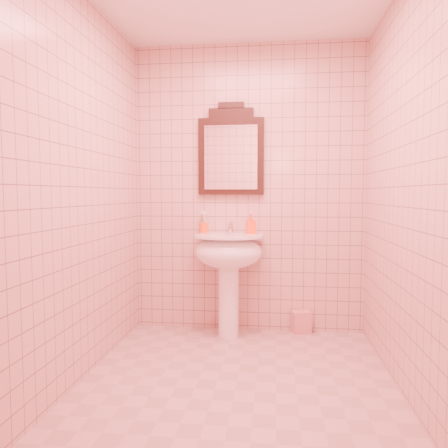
# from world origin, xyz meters

# --- Properties ---
(floor) EXTENTS (2.20, 2.20, 0.00)m
(floor) POSITION_xyz_m (0.00, 0.00, 0.00)
(floor) COLOR tan
(floor) RESTS_ON ground
(back_wall) EXTENTS (2.00, 0.02, 2.50)m
(back_wall) POSITION_xyz_m (0.00, 1.10, 1.25)
(back_wall) COLOR #D09C91
(back_wall) RESTS_ON floor
(pedestal_sink) EXTENTS (0.58, 0.58, 0.86)m
(pedestal_sink) POSITION_xyz_m (-0.15, 0.87, 0.66)
(pedestal_sink) COLOR white
(pedestal_sink) RESTS_ON floor
(faucet) EXTENTS (0.04, 0.16, 0.11)m
(faucet) POSITION_xyz_m (-0.15, 1.01, 0.92)
(faucet) COLOR white
(faucet) RESTS_ON pedestal_sink
(mirror) EXTENTS (0.57, 0.06, 0.79)m
(mirror) POSITION_xyz_m (-0.15, 1.07, 1.57)
(mirror) COLOR black
(mirror) RESTS_ON back_wall
(toothbrush_cup) EXTENTS (0.07, 0.07, 0.17)m
(toothbrush_cup) POSITION_xyz_m (-0.39, 1.05, 0.91)
(toothbrush_cup) COLOR #F55614
(toothbrush_cup) RESTS_ON pedestal_sink
(soap_dispenser) EXTENTS (0.09, 0.09, 0.17)m
(soap_dispenser) POSITION_xyz_m (0.03, 1.01, 0.95)
(soap_dispenser) COLOR #FF4815
(soap_dispenser) RESTS_ON pedestal_sink
(towel) EXTENTS (0.18, 0.15, 0.19)m
(towel) POSITION_xyz_m (0.47, 1.04, 0.10)
(towel) COLOR #D07A7F
(towel) RESTS_ON floor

